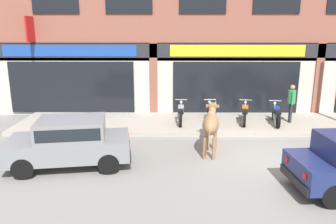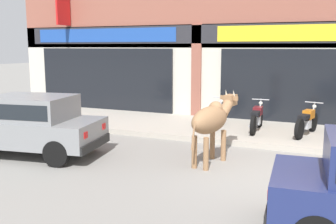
{
  "view_description": "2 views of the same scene",
  "coord_description": "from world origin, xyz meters",
  "px_view_note": "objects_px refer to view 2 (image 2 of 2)",
  "views": [
    {
      "loc": [
        -3.04,
        -9.68,
        3.96
      ],
      "look_at": [
        -3.12,
        1.0,
        1.28
      ],
      "focal_mm": 35.0,
      "sensor_mm": 36.0,
      "label": 1
    },
    {
      "loc": [
        0.78,
        -7.83,
        2.64
      ],
      "look_at": [
        -3.01,
        1.0,
        1.02
      ],
      "focal_mm": 42.0,
      "sensor_mm": 36.0,
      "label": 2
    }
  ],
  "objects_px": {
    "motorcycle_1": "(257,118)",
    "motorcycle_2": "(307,122)",
    "cow": "(212,120)",
    "motorcycle_0": "(215,115)",
    "car_1": "(30,122)"
  },
  "relations": [
    {
      "from": "car_1",
      "to": "motorcycle_0",
      "type": "height_order",
      "value": "car_1"
    },
    {
      "from": "motorcycle_0",
      "to": "motorcycle_2",
      "type": "relative_size",
      "value": 1.01
    },
    {
      "from": "motorcycle_1",
      "to": "motorcycle_2",
      "type": "bearing_deg",
      "value": -1.4
    },
    {
      "from": "motorcycle_1",
      "to": "motorcycle_2",
      "type": "distance_m",
      "value": 1.4
    },
    {
      "from": "cow",
      "to": "motorcycle_2",
      "type": "xyz_separation_m",
      "value": [
        1.82,
        3.16,
        -0.46
      ]
    },
    {
      "from": "cow",
      "to": "motorcycle_1",
      "type": "distance_m",
      "value": 3.26
    },
    {
      "from": "motorcycle_1",
      "to": "motorcycle_2",
      "type": "xyz_separation_m",
      "value": [
        1.4,
        -0.03,
        0.0
      ]
    },
    {
      "from": "cow",
      "to": "motorcycle_0",
      "type": "distance_m",
      "value": 3.32
    },
    {
      "from": "cow",
      "to": "motorcycle_1",
      "type": "xyz_separation_m",
      "value": [
        0.42,
        3.19,
        -0.46
      ]
    },
    {
      "from": "cow",
      "to": "motorcycle_1",
      "type": "height_order",
      "value": "cow"
    },
    {
      "from": "motorcycle_1",
      "to": "motorcycle_0",
      "type": "bearing_deg",
      "value": -178.9
    },
    {
      "from": "cow",
      "to": "motorcycle_2",
      "type": "height_order",
      "value": "cow"
    },
    {
      "from": "motorcycle_1",
      "to": "cow",
      "type": "bearing_deg",
      "value": -97.52
    },
    {
      "from": "car_1",
      "to": "motorcycle_1",
      "type": "height_order",
      "value": "car_1"
    },
    {
      "from": "motorcycle_1",
      "to": "motorcycle_2",
      "type": "relative_size",
      "value": 1.01
    }
  ]
}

